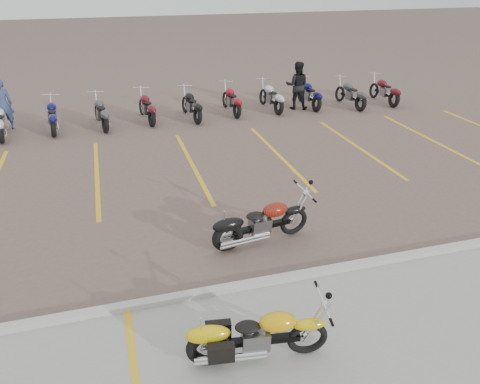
{
  "coord_description": "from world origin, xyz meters",
  "views": [
    {
      "loc": [
        -2.23,
        -8.54,
        5.25
      ],
      "look_at": [
        0.39,
        0.37,
        0.75
      ],
      "focal_mm": 35.0,
      "sensor_mm": 36.0,
      "label": 1
    }
  ],
  "objects_px": {
    "person_b": "(297,85)",
    "yellow_cruiser": "(254,336)",
    "person_a": "(2,104)",
    "flame_cruiser": "(258,224)"
  },
  "relations": [
    {
      "from": "yellow_cruiser",
      "to": "person_b",
      "type": "xyz_separation_m",
      "value": [
        5.8,
        12.38,
        0.51
      ]
    },
    {
      "from": "person_a",
      "to": "person_b",
      "type": "distance_m",
      "value": 10.91
    },
    {
      "from": "person_b",
      "to": "yellow_cruiser",
      "type": "bearing_deg",
      "value": 87.68
    },
    {
      "from": "person_a",
      "to": "person_b",
      "type": "bearing_deg",
      "value": 161.72
    },
    {
      "from": "yellow_cruiser",
      "to": "flame_cruiser",
      "type": "bearing_deg",
      "value": 78.92
    },
    {
      "from": "yellow_cruiser",
      "to": "person_a",
      "type": "height_order",
      "value": "person_a"
    },
    {
      "from": "person_b",
      "to": "person_a",
      "type": "bearing_deg",
      "value": 20.72
    },
    {
      "from": "flame_cruiser",
      "to": "yellow_cruiser",
      "type": "bearing_deg",
      "value": -117.18
    },
    {
      "from": "person_a",
      "to": "flame_cruiser",
      "type": "bearing_deg",
      "value": 106.24
    },
    {
      "from": "yellow_cruiser",
      "to": "person_a",
      "type": "distance_m",
      "value": 13.76
    }
  ]
}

